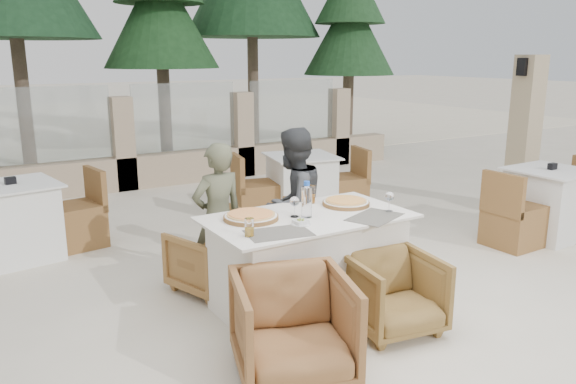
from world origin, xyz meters
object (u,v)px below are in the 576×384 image
beer_glass_right (311,194)px  armchair_near_left (293,327)px  olive_dish (301,222)px  bg_table_a (15,222)px  diner_right (293,204)px  armchair_far_left (210,260)px  beer_glass_left (249,227)px  armchair_far_right (271,234)px  pizza_right (346,202)px  dining_table (307,262)px  armchair_near_right (394,293)px  bg_table_b (301,185)px  wine_glass_corner (389,201)px  pizza_left (251,216)px  diner_left (218,218)px  wine_glass_centre (294,205)px  bg_table_c (548,203)px  water_bottle (307,199)px

beer_glass_right → armchair_near_left: bearing=-127.8°
olive_dish → bg_table_a: olive_dish is taller
diner_right → bg_table_a: diner_right is taller
bg_table_a → armchair_far_left: bearing=-60.4°
beer_glass_left → armchair_far_right: beer_glass_left is taller
pizza_right → armchair_near_left: pizza_right is taller
dining_table → armchair_near_right: (0.33, -0.65, -0.10)m
beer_glass_left → bg_table_b: beer_glass_left is taller
pizza_right → wine_glass_corner: (0.18, -0.34, 0.07)m
diner_right → pizza_right: bearing=90.2°
pizza_left → bg_table_a: size_ratio=0.26×
wine_glass_corner → beer_glass_right: wine_glass_corner is taller
pizza_right → diner_left: bearing=146.9°
armchair_far_left → wine_glass_centre: bearing=102.0°
armchair_far_left → bg_table_c: bearing=152.4°
water_bottle → bg_table_a: water_bottle is taller
armchair_far_left → armchair_near_right: armchair_near_right is taller
pizza_right → beer_glass_left: (-1.07, -0.32, 0.04)m
armchair_near_right → armchair_far_right: bearing=101.9°
water_bottle → wine_glass_corner: (0.65, -0.21, -0.05)m
armchair_far_left → diner_left: size_ratio=0.46×
pizza_left → bg_table_c: size_ratio=0.26×
pizza_left → water_bottle: (0.40, -0.17, 0.12)m
dining_table → pizza_right: (0.45, 0.10, 0.41)m
wine_glass_centre → wine_glass_corner: bearing=-19.9°
olive_dish → bg_table_c: olive_dish is taller
armchair_far_left → diner_left: (0.07, -0.05, 0.38)m
wine_glass_corner → armchair_near_right: bearing=-124.9°
armchair_far_left → diner_right: (0.77, -0.13, 0.42)m
water_bottle → armchair_near_left: water_bottle is taller
pizza_left → water_bottle: size_ratio=1.48×
beer_glass_left → diner_left: diner_left is taller
dining_table → beer_glass_right: 0.61m
dining_table → wine_glass_centre: size_ratio=8.70×
armchair_far_left → bg_table_a: 2.17m
armchair_near_left → bg_table_b: bg_table_b is taller
bg_table_b → olive_dish: bearing=-110.6°
beer_glass_right → armchair_far_left: size_ratio=0.25×
pizza_left → armchair_near_right: (0.76, -0.80, -0.51)m
wine_glass_corner → bg_table_a: wine_glass_corner is taller
armchair_far_left → bg_table_c: bg_table_c is taller
olive_dish → armchair_near_left: (-0.45, -0.62, -0.46)m
water_bottle → armchair_far_left: size_ratio=0.48×
pizza_right → wine_glass_corner: bearing=-62.6°
armchair_far_left → armchair_near_left: (-0.10, -1.53, 0.06)m
pizza_right → wine_glass_centre: size_ratio=2.14×
dining_table → beer_glass_right: (0.24, 0.32, 0.46)m
beer_glass_right → diner_left: diner_left is taller
beer_glass_left → bg_table_a: (-1.24, 2.65, -0.45)m
armchair_far_left → armchair_far_right: bearing=-179.0°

